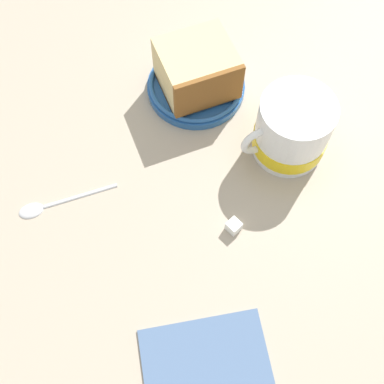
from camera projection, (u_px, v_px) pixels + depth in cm
name	position (u px, v px, depth cm)	size (l,w,h in cm)	color
ground_plane	(180.00, 172.00, 63.30)	(140.43, 140.43, 3.70)	tan
small_plate	(196.00, 86.00, 66.01)	(13.03, 13.03, 1.69)	#26599E
cake_slice	(197.00, 70.00, 62.73)	(11.54, 11.84, 6.50)	brown
tea_mug	(291.00, 130.00, 59.19)	(9.07, 10.79, 8.65)	white
teaspoon	(47.00, 205.00, 58.88)	(5.84, 11.59, 0.80)	silver
folded_napkin	(210.00, 383.00, 50.23)	(12.98, 13.11, 0.60)	slate
sugar_cube	(234.00, 226.00, 57.27)	(1.48, 1.48, 1.48)	white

